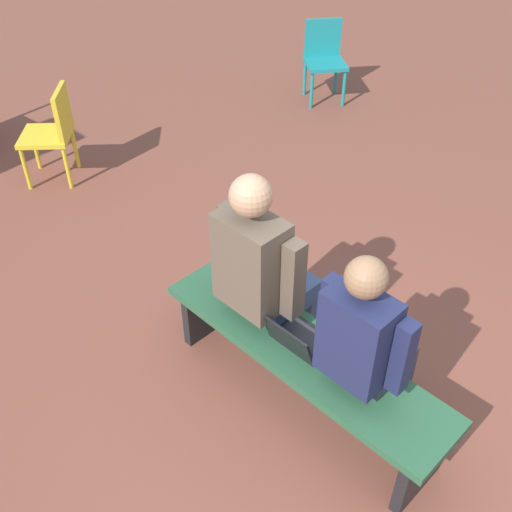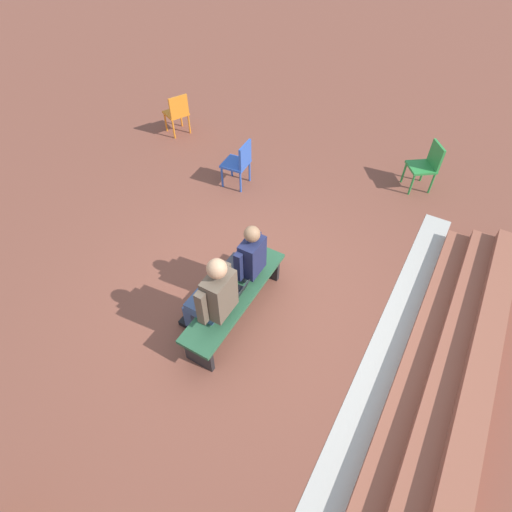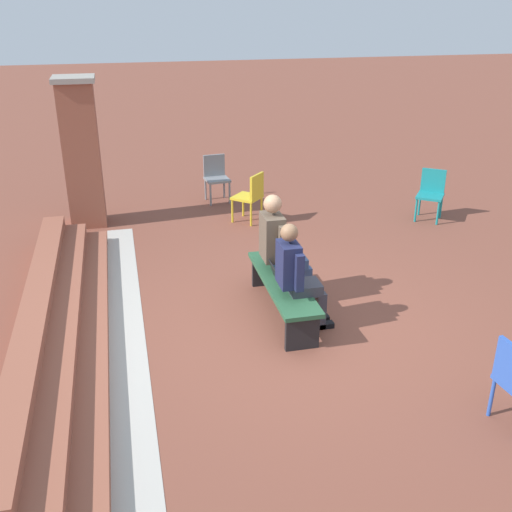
{
  "view_description": "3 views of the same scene",
  "coord_description": "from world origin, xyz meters",
  "px_view_note": "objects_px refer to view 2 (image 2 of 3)",
  "views": [
    {
      "loc": [
        -1.06,
        1.75,
        2.88
      ],
      "look_at": [
        0.87,
        -0.17,
        0.68
      ],
      "focal_mm": 42.0,
      "sensor_mm": 36.0,
      "label": 1
    },
    {
      "loc": [
        2.83,
        1.75,
        4.32
      ],
      "look_at": [
        -0.17,
        0.0,
        0.66
      ],
      "focal_mm": 28.0,
      "sensor_mm": 36.0,
      "label": 2
    },
    {
      "loc": [
        -5.76,
        1.75,
        3.54
      ],
      "look_at": [
        0.48,
        0.3,
        0.73
      ],
      "focal_mm": 42.0,
      "sensor_mm": 36.0,
      "label": 3
    }
  ],
  "objects_px": {
    "plastic_chair_far_left": "(427,164)",
    "person_student": "(245,260)",
    "bench": "(236,298)",
    "plastic_chair_near_bench_right": "(239,162)",
    "plastic_chair_near_bench_left": "(177,112)",
    "laptop": "(235,293)",
    "person_adult": "(212,297)"
  },
  "relations": [
    {
      "from": "person_student",
      "to": "laptop",
      "type": "bearing_deg",
      "value": 11.41
    },
    {
      "from": "person_student",
      "to": "plastic_chair_near_bench_right",
      "type": "relative_size",
      "value": 1.53
    },
    {
      "from": "laptop",
      "to": "plastic_chair_near_bench_right",
      "type": "height_order",
      "value": "plastic_chair_near_bench_right"
    },
    {
      "from": "plastic_chair_far_left",
      "to": "person_student",
      "type": "bearing_deg",
      "value": -21.08
    },
    {
      "from": "person_student",
      "to": "plastic_chair_far_left",
      "type": "bearing_deg",
      "value": 158.92
    },
    {
      "from": "bench",
      "to": "person_adult",
      "type": "relative_size",
      "value": 1.3
    },
    {
      "from": "bench",
      "to": "person_student",
      "type": "xyz_separation_m",
      "value": [
        -0.35,
        -0.06,
        0.34
      ]
    },
    {
      "from": "plastic_chair_near_bench_left",
      "to": "person_adult",
      "type": "bearing_deg",
      "value": 42.84
    },
    {
      "from": "laptop",
      "to": "plastic_chair_far_left",
      "type": "bearing_deg",
      "value": 161.72
    },
    {
      "from": "bench",
      "to": "plastic_chair_near_bench_left",
      "type": "height_order",
      "value": "plastic_chair_near_bench_left"
    },
    {
      "from": "plastic_chair_near_bench_left",
      "to": "plastic_chair_far_left",
      "type": "height_order",
      "value": "same"
    },
    {
      "from": "person_student",
      "to": "plastic_chair_near_bench_left",
      "type": "xyz_separation_m",
      "value": [
        -2.98,
        -3.42,
        -0.21
      ]
    },
    {
      "from": "plastic_chair_near_bench_right",
      "to": "plastic_chair_far_left",
      "type": "xyz_separation_m",
      "value": [
        -1.55,
        2.79,
        0.0
      ]
    },
    {
      "from": "person_student",
      "to": "bench",
      "type": "bearing_deg",
      "value": 10.33
    },
    {
      "from": "person_student",
      "to": "plastic_chair_near_bench_left",
      "type": "distance_m",
      "value": 4.54
    },
    {
      "from": "bench",
      "to": "plastic_chair_far_left",
      "type": "relative_size",
      "value": 2.14
    },
    {
      "from": "plastic_chair_near_bench_left",
      "to": "plastic_chair_near_bench_right",
      "type": "distance_m",
      "value": 2.22
    },
    {
      "from": "person_student",
      "to": "plastic_chair_near_bench_left",
      "type": "bearing_deg",
      "value": -131.01
    },
    {
      "from": "person_adult",
      "to": "plastic_chair_far_left",
      "type": "xyz_separation_m",
      "value": [
        -4.34,
        1.41,
        -0.26
      ]
    },
    {
      "from": "plastic_chair_near_bench_left",
      "to": "laptop",
      "type": "bearing_deg",
      "value": 46.22
    },
    {
      "from": "laptop",
      "to": "person_adult",
      "type": "bearing_deg",
      "value": -13.92
    },
    {
      "from": "plastic_chair_far_left",
      "to": "person_adult",
      "type": "bearing_deg",
      "value": -17.95
    },
    {
      "from": "plastic_chair_near_bench_left",
      "to": "plastic_chair_far_left",
      "type": "bearing_deg",
      "value": 97.73
    },
    {
      "from": "plastic_chair_near_bench_right",
      "to": "plastic_chair_far_left",
      "type": "distance_m",
      "value": 3.19
    },
    {
      "from": "person_student",
      "to": "plastic_chair_near_bench_right",
      "type": "xyz_separation_m",
      "value": [
        -2.09,
        -1.39,
        -0.21
      ]
    },
    {
      "from": "person_adult",
      "to": "plastic_chair_far_left",
      "type": "bearing_deg",
      "value": 162.05
    },
    {
      "from": "laptop",
      "to": "plastic_chair_far_left",
      "type": "relative_size",
      "value": 0.38
    },
    {
      "from": "laptop",
      "to": "person_student",
      "type": "bearing_deg",
      "value": -168.59
    },
    {
      "from": "plastic_chair_far_left",
      "to": "plastic_chair_near_bench_left",
      "type": "bearing_deg",
      "value": -82.27
    },
    {
      "from": "bench",
      "to": "laptop",
      "type": "height_order",
      "value": "laptop"
    },
    {
      "from": "bench",
      "to": "laptop",
      "type": "distance_m",
      "value": 0.15
    },
    {
      "from": "person_adult",
      "to": "plastic_chair_near_bench_left",
      "type": "bearing_deg",
      "value": -137.16
    }
  ]
}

